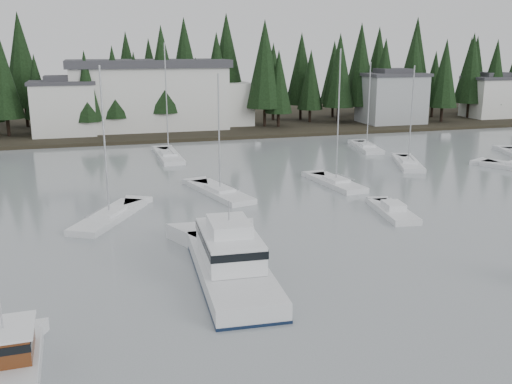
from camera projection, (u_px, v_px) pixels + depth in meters
far_shore_land at (169, 119)px, 107.75m from camera, size 240.00×54.00×1.00m
conifer_treeline at (178, 127)px, 97.51m from camera, size 200.00×22.00×20.00m
house_west at (64, 107)px, 85.02m from camera, size 9.54×7.42×8.75m
house_east_a at (392, 97)px, 98.46m from camera, size 10.60×8.48×9.25m
house_east_b at (492, 96)px, 106.33m from camera, size 9.54×7.42×8.25m
harbor_inn at (162, 95)px, 91.87m from camera, size 29.50×11.50×10.90m
lobster_boat_brown at (2, 378)px, 23.07m from camera, size 4.31×8.18×4.01m
cabin_cruiser_center at (231, 265)px, 34.06m from camera, size 4.57×12.76×5.40m
sailboat_0 at (336, 184)px, 56.93m from camera, size 3.44×8.30×13.80m
sailboat_2 at (169, 157)px, 70.81m from camera, size 2.68×10.50×14.43m
sailboat_5 at (220, 194)px, 53.32m from camera, size 4.83×9.72×11.69m
sailboat_7 at (408, 165)px, 66.27m from camera, size 5.34×8.97×11.94m
sailboat_8 at (367, 149)px, 76.72m from camera, size 4.10×8.78×12.06m
sailboat_10 at (110, 219)px, 45.69m from camera, size 6.67×9.36×12.66m
runabout_1 at (393, 213)px, 47.06m from camera, size 3.10×6.85×1.42m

